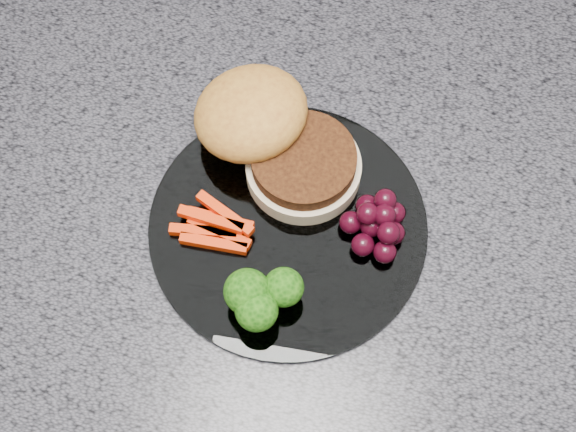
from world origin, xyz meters
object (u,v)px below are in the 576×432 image
(island_cabinet, at_px, (361,352))
(burger, at_px, (269,134))
(plate, at_px, (288,226))
(grape_bunch, at_px, (377,224))

(island_cabinet, bearing_deg, burger, 159.36)
(island_cabinet, distance_m, plate, 0.49)
(burger, distance_m, grape_bunch, 0.13)
(island_cabinet, relative_size, grape_bunch, 18.43)
(burger, bearing_deg, plate, -45.26)
(island_cabinet, xyz_separation_m, burger, (-0.14, 0.05, 0.50))
(plate, xyz_separation_m, burger, (-0.03, 0.08, 0.03))
(island_cabinet, xyz_separation_m, grape_bunch, (-0.02, -0.02, 0.49))
(island_cabinet, relative_size, burger, 6.01)
(island_cabinet, bearing_deg, grape_bunch, -144.00)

